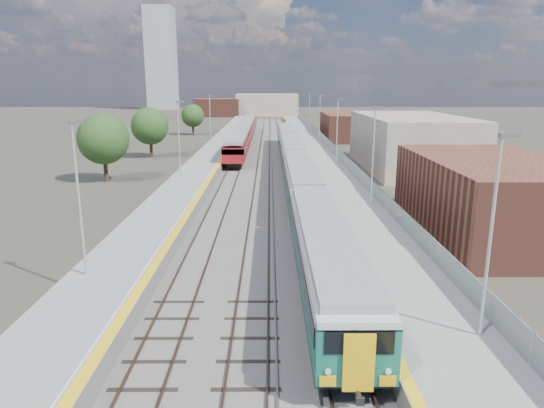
{
  "coord_description": "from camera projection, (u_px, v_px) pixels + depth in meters",
  "views": [
    {
      "loc": [
        -1.19,
        -14.26,
        10.08
      ],
      "look_at": [
        -1.04,
        17.57,
        2.2
      ],
      "focal_mm": 32.0,
      "sensor_mm": 36.0,
      "label": 1
    }
  ],
  "objects": [
    {
      "name": "buildings",
      "position": [
        214.0,
        82.0,
        148.15
      ],
      "size": [
        72.0,
        185.5,
        40.0
      ],
      "color": "brown",
      "rests_on": "ground"
    },
    {
      "name": "tracks",
      "position": [
        266.0,
        156.0,
        68.82
      ],
      "size": [
        8.96,
        160.0,
        0.17
      ],
      "color": "#4C3323",
      "rests_on": "ground"
    },
    {
      "name": "tree_d",
      "position": [
        419.0,
        123.0,
        80.35
      ],
      "size": [
        4.45,
        4.45,
        6.03
      ],
      "color": "#382619",
      "rests_on": "ground"
    },
    {
      "name": "green_train",
      "position": [
        295.0,
        163.0,
        50.55
      ],
      "size": [
        2.65,
        73.96,
        2.92
      ],
      "color": "black",
      "rests_on": "ground"
    },
    {
      "name": "tree_b",
      "position": [
        150.0,
        126.0,
        67.59
      ],
      "size": [
        5.17,
        5.17,
        7.01
      ],
      "color": "#382619",
      "rests_on": "ground"
    },
    {
      "name": "platform_right",
      "position": [
        316.0,
        155.0,
        67.12
      ],
      "size": [
        4.7,
        155.0,
        8.52
      ],
      "color": "slate",
      "rests_on": "ground"
    },
    {
      "name": "tree_c",
      "position": [
        193.0,
        116.0,
        97.87
      ],
      "size": [
        4.57,
        4.57,
        6.2
      ],
      "color": "#382619",
      "rests_on": "ground"
    },
    {
      "name": "ballast_bed",
      "position": [
        262.0,
        159.0,
        67.21
      ],
      "size": [
        10.5,
        155.0,
        0.06
      ],
      "primitive_type": "cube",
      "color": "#565451",
      "rests_on": "ground"
    },
    {
      "name": "tree_a",
      "position": [
        103.0,
        139.0,
        50.52
      ],
      "size": [
        5.29,
        5.29,
        7.17
      ],
      "color": "#382619",
      "rests_on": "ground"
    },
    {
      "name": "red_train",
      "position": [
        245.0,
        133.0,
        82.92
      ],
      "size": [
        2.67,
        54.28,
        3.37
      ],
      "color": "black",
      "rests_on": "ground"
    },
    {
      "name": "ground",
      "position": [
        279.0,
        162.0,
        64.8
      ],
      "size": [
        320.0,
        320.0,
        0.0
      ],
      "primitive_type": "plane",
      "color": "#47443A",
      "rests_on": "ground"
    },
    {
      "name": "platform_left",
      "position": [
        213.0,
        155.0,
        67.05
      ],
      "size": [
        4.3,
        155.0,
        8.52
      ],
      "color": "slate",
      "rests_on": "ground"
    }
  ]
}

